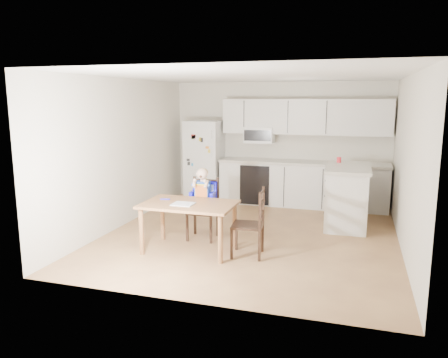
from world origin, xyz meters
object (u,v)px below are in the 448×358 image
object	(u,v)px
refrigerator	(205,161)
red_cup	(339,160)
chair_booster	(203,196)
dining_table	(189,210)
chair_side	(255,219)
kitchen_island	(347,195)

from	to	relation	value
refrigerator	red_cup	bearing A→B (deg)	-14.09
red_cup	chair_booster	bearing A→B (deg)	-137.21
refrigerator	dining_table	distance (m)	3.25
dining_table	chair_side	bearing A→B (deg)	3.60
kitchen_island	chair_booster	world-z (taller)	chair_booster
red_cup	dining_table	world-z (taller)	red_cup
chair_booster	kitchen_island	bearing A→B (deg)	31.32
dining_table	chair_side	distance (m)	0.95
kitchen_island	red_cup	world-z (taller)	red_cup
chair_booster	chair_side	size ratio (longest dim) A/B	1.17
refrigerator	dining_table	xyz separation A→B (m)	(0.87, -3.12, -0.24)
kitchen_island	chair_side	xyz separation A→B (m)	(-1.18, -1.97, 0.02)
red_cup	chair_booster	distance (m)	2.68
red_cup	chair_side	distance (m)	2.61
red_cup	chair_side	world-z (taller)	red_cup
refrigerator	chair_side	size ratio (longest dim) A/B	1.79
red_cup	kitchen_island	bearing A→B (deg)	-65.18
kitchen_island	chair_side	distance (m)	2.29
chair_booster	chair_side	xyz separation A→B (m)	(0.95, -0.56, -0.14)
chair_booster	dining_table	bearing A→B (deg)	-92.10
refrigerator	chair_side	xyz separation A→B (m)	(1.81, -3.06, -0.31)
refrigerator	chair_side	bearing A→B (deg)	-59.34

